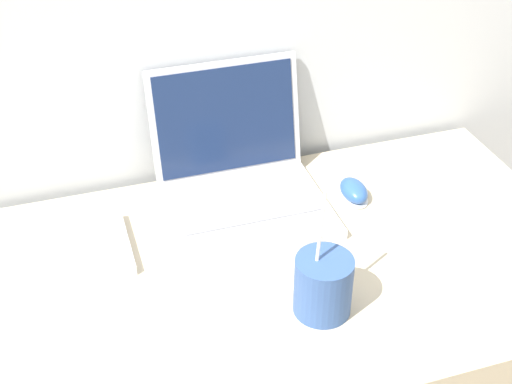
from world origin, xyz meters
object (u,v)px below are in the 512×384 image
at_px(external_keyboard, 28,261).
at_px(laptop, 240,178).
at_px(computer_mouse, 354,191).
at_px(drink_cup, 323,284).

bearing_deg(external_keyboard, laptop, 10.11).
bearing_deg(computer_mouse, laptop, 164.15).
xyz_separation_m(computer_mouse, external_keyboard, (-0.66, -0.01, -0.01)).
height_order(laptop, drink_cup, laptop).
relative_size(drink_cup, computer_mouse, 2.72).
bearing_deg(laptop, drink_cup, -83.43).
bearing_deg(drink_cup, external_keyboard, 150.15).
distance_m(laptop, external_keyboard, 0.44).
bearing_deg(external_keyboard, drink_cup, -29.85).
bearing_deg(computer_mouse, drink_cup, -123.22).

